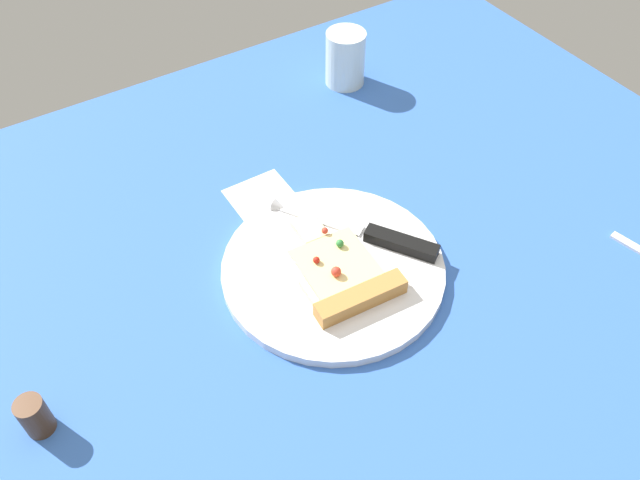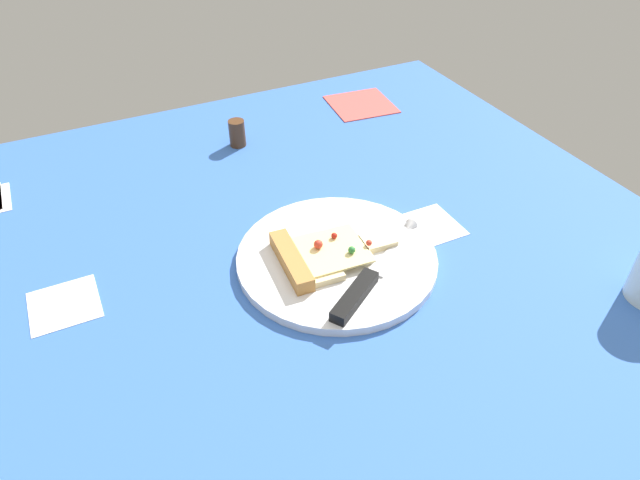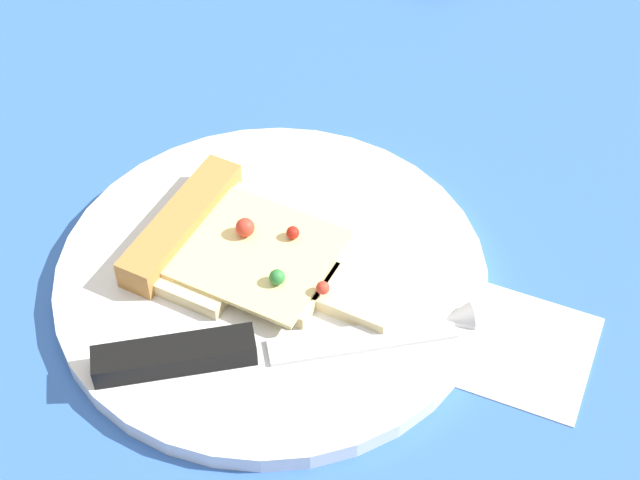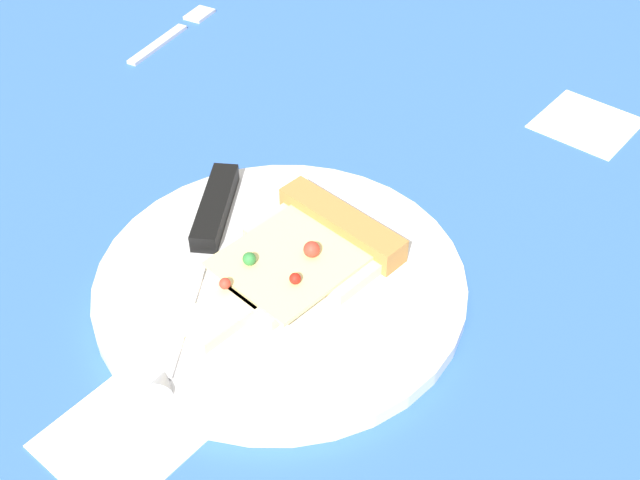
{
  "view_description": "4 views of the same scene",
  "coord_description": "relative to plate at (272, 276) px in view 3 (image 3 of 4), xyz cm",
  "views": [
    {
      "loc": [
        36.4,
        -33.64,
        66.55
      ],
      "look_at": [
        -12.57,
        -2.74,
        2.36
      ],
      "focal_mm": 36.64,
      "sensor_mm": 36.0,
      "label": 1
    },
    {
      "loc": [
        20.99,
        52.29,
        55.05
      ],
      "look_at": [
        -7.12,
        -5.47,
        2.95
      ],
      "focal_mm": 31.95,
      "sensor_mm": 36.0,
      "label": 2
    },
    {
      "loc": [
        -28.54,
        35.11,
        50.51
      ],
      "look_at": [
        -11.07,
        -5.97,
        2.43
      ],
      "focal_mm": 54.39,
      "sensor_mm": 36.0,
      "label": 3
    },
    {
      "loc": [
        -40.16,
        -33.54,
        45.15
      ],
      "look_at": [
        -4.75,
        -3.9,
        2.95
      ],
      "focal_mm": 44.33,
      "sensor_mm": 36.0,
      "label": 4
    }
  ],
  "objects": [
    {
      "name": "knife",
      "position": [
        -1.63,
        6.81,
        1.27
      ],
      "size": [
        21.13,
        15.07,
        2.45
      ],
      "rotation": [
        0.0,
        0.0,
        2.16
      ],
      "color": "silver",
      "rests_on": "plate"
    },
    {
      "name": "pizza_slice",
      "position": [
        2.6,
        -0.19,
        1.46
      ],
      "size": [
        17.91,
        12.15,
        2.61
      ],
      "rotation": [
        0.0,
        0.0,
        1.5
      ],
      "color": "beige",
      "rests_on": "plate"
    },
    {
      "name": "ground_plane",
      "position": [
        8.75,
        3.13,
        -2.17
      ],
      "size": [
        125.2,
        125.2,
        3.0
      ],
      "color": "#3360B7",
      "rests_on": "ground"
    },
    {
      "name": "plate",
      "position": [
        0.0,
        0.0,
        0.0
      ],
      "size": [
        29.18,
        29.18,
        1.34
      ],
      "primitive_type": "cylinder",
      "color": "silver",
      "rests_on": "ground_plane"
    }
  ]
}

